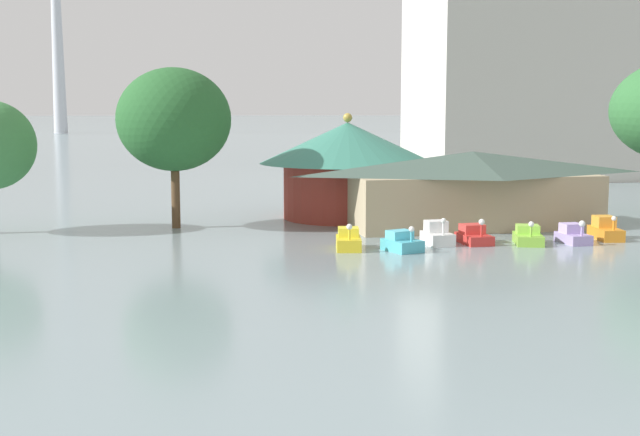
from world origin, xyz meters
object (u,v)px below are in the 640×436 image
Objects in this scene: pedal_boat_cyan at (402,243)px; pedal_boat_lime at (528,236)px; pedal_boat_white at (437,235)px; background_building_block at (534,62)px; pedal_boat_lavender at (573,235)px; green_roof_pavilion at (347,163)px; pedal_boat_yellow at (348,241)px; pedal_boat_orange at (605,230)px; shoreline_tree_mid at (174,120)px; boathouse at (472,188)px; pedal_boat_red at (474,236)px.

pedal_boat_cyan is 0.85× the size of pedal_boat_lime.
background_building_block is (27.77, 45.43, 13.34)m from pedal_boat_white.
pedal_boat_lavender is 18.71m from green_roof_pavilion.
pedal_boat_lavender is 0.18× the size of green_roof_pavilion.
pedal_boat_lime is at bearing 99.40° from pedal_boat_yellow.
pedal_boat_orange reaches higher than pedal_boat_cyan.
pedal_boat_yellow is at bearing -48.17° from shoreline_tree_mid.
pedal_boat_yellow is 14.86m from green_roof_pavilion.
pedal_boat_yellow is 16.44m from shoreline_tree_mid.
pedal_boat_lavender is 0.22× the size of shoreline_tree_mid.
pedal_boat_white reaches higher than pedal_boat_yellow.
pedal_boat_lime is (8.46, 0.94, -0.02)m from pedal_boat_cyan.
background_building_block is at bearing 59.36° from boathouse.
pedal_boat_white is at bearing 107.14° from pedal_boat_yellow.
background_building_block is (25.40, 45.52, 13.44)m from pedal_boat_red.
pedal_boat_yellow is 0.94× the size of pedal_boat_lime.
pedal_boat_yellow reaches higher than pedal_boat_cyan.
boathouse is at bearing -156.82° from pedal_boat_lavender.
green_roof_pavilion is at bearing -161.73° from pedal_boat_red.
green_roof_pavilion is at bearing -170.99° from pedal_boat_white.
pedal_boat_white reaches higher than pedal_boat_lime.
pedal_boat_cyan is at bearing -43.68° from shoreline_tree_mid.
pedal_boat_lavender is at bearing 74.56° from pedal_boat_cyan.
pedal_boat_cyan is 14.30m from pedal_boat_orange.
boathouse is 21.46m from shoreline_tree_mid.
boathouse is (-3.59, 8.05, 2.32)m from pedal_boat_lavender.
pedal_boat_cyan is at bearing -87.50° from pedal_boat_lavender.
pedal_boat_orange is at bearing 78.17° from pedal_boat_cyan.
green_roof_pavilion is at bearing 177.97° from pedal_boat_yellow.
pedal_boat_lime is at bearing -74.26° from pedal_boat_orange.
background_building_block is at bearing 38.86° from shoreline_tree_mid.
pedal_boat_white is 0.78× the size of pedal_boat_orange.
pedal_boat_red is (5.21, 1.78, -0.01)m from pedal_boat_cyan.
pedal_boat_cyan is 0.86× the size of pedal_boat_orange.
pedal_boat_orange is 0.28× the size of shoreline_tree_mid.
background_building_block reaches higher than green_roof_pavilion.
shoreline_tree_mid is at bearing -116.50° from pedal_boat_lavender.
pedal_boat_white reaches higher than pedal_boat_lavender.
pedal_boat_yellow reaches higher than pedal_boat_red.
pedal_boat_white is at bearing -98.86° from pedal_boat_lavender.
boathouse is 1.38× the size of green_roof_pavilion.
pedal_boat_orange is (11.35, -0.12, 0.00)m from pedal_boat_white.
pedal_boat_red is at bearing 89.99° from pedal_boat_cyan.
pedal_boat_lime is at bearing 73.53° from pedal_boat_red.
background_building_block is (22.85, 38.58, 11.11)m from boathouse.
shoreline_tree_mid is (-15.69, 10.41, 7.02)m from pedal_boat_white.
pedal_boat_lavender is at bearing -65.93° from boathouse.
pedal_boat_orange is at bearing -109.82° from background_building_block.
pedal_boat_lime is 5.79m from pedal_boat_orange.
shoreline_tree_mid reaches higher than pedal_boat_orange.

